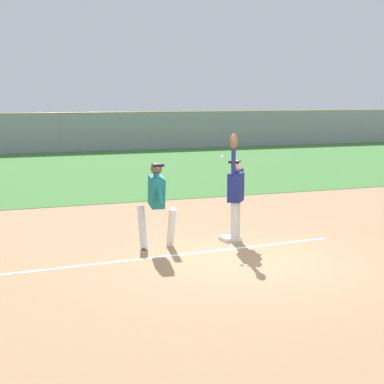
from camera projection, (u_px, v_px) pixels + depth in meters
ground_plane at (244, 260)px, 11.17m from camera, size 73.20×73.20×0.00m
outfield_grass at (90, 169)px, 25.10m from camera, size 49.81×16.63×0.01m
chalk_foul_line at (43, 270)px, 10.55m from camera, size 11.99×0.75×0.01m
first_base at (230, 238)px, 12.75m from camera, size 0.39×0.39×0.08m
fielder at (236, 189)px, 12.49m from camera, size 0.64×0.77×2.28m
runner at (157, 199)px, 11.94m from camera, size 0.73×0.85×1.72m
baseball at (222, 157)px, 12.48m from camera, size 0.07×0.07×0.07m
outfield_fence at (61, 132)px, 32.64m from camera, size 49.89×0.08×2.16m
parked_car_green at (24, 137)px, 35.12m from camera, size 4.41×2.14×1.25m
parked_car_black at (98, 135)px, 36.53m from camera, size 4.59×2.50×1.25m
parked_car_red at (178, 133)px, 38.39m from camera, size 4.55×2.42×1.25m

